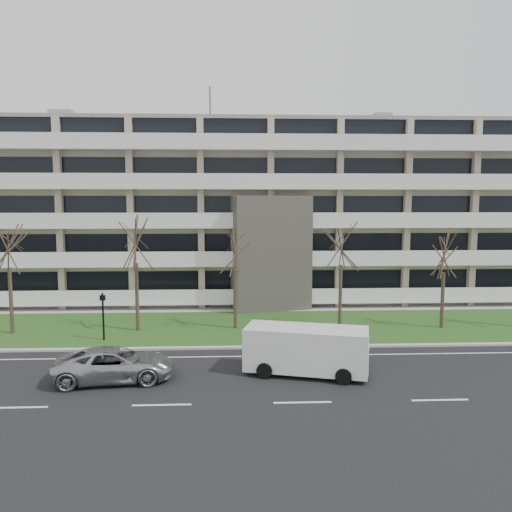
{
  "coord_description": "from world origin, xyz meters",
  "views": [
    {
      "loc": [
        -2.9,
        -20.44,
        8.61
      ],
      "look_at": [
        -1.56,
        10.0,
        5.23
      ],
      "focal_mm": 35.0,
      "sensor_mm": 36.0,
      "label": 1
    }
  ],
  "objects_px": {
    "blue_sedan": "(317,348)",
    "white_van": "(308,346)",
    "silver_pickup": "(115,364)",
    "pedestrian_signal": "(103,310)"
  },
  "relations": [
    {
      "from": "blue_sedan",
      "to": "white_van",
      "type": "height_order",
      "value": "white_van"
    },
    {
      "from": "white_van",
      "to": "blue_sedan",
      "type": "bearing_deg",
      "value": 81.84
    },
    {
      "from": "silver_pickup",
      "to": "pedestrian_signal",
      "type": "relative_size",
      "value": 1.89
    },
    {
      "from": "blue_sedan",
      "to": "silver_pickup",
      "type": "bearing_deg",
      "value": 105.85
    },
    {
      "from": "silver_pickup",
      "to": "blue_sedan",
      "type": "distance_m",
      "value": 10.45
    },
    {
      "from": "white_van",
      "to": "silver_pickup",
      "type": "bearing_deg",
      "value": -161.88
    },
    {
      "from": "silver_pickup",
      "to": "blue_sedan",
      "type": "height_order",
      "value": "same"
    },
    {
      "from": "white_van",
      "to": "pedestrian_signal",
      "type": "bearing_deg",
      "value": 166.35
    },
    {
      "from": "silver_pickup",
      "to": "white_van",
      "type": "xyz_separation_m",
      "value": [
        9.42,
        0.49,
        0.62
      ]
    },
    {
      "from": "pedestrian_signal",
      "to": "silver_pickup",
      "type": "bearing_deg",
      "value": -52.07
    }
  ]
}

